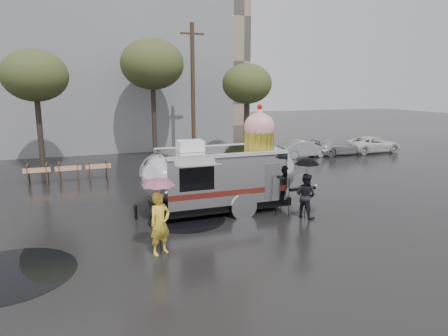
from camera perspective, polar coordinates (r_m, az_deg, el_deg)
name	(u,v)px	position (r m, az deg, el deg)	size (l,w,h in m)	color
ground	(236,230)	(14.13, 1.68, -8.90)	(120.00, 120.00, 0.00)	black
puddles	(104,244)	(13.48, -16.72, -10.42)	(9.08, 5.88, 0.01)	black
grey_building	(85,67)	(36.31, -19.24, 13.46)	(22.00, 12.00, 13.00)	slate
utility_pole	(193,91)	(27.31, -4.45, 10.91)	(1.60, 0.28, 9.00)	#473323
tree_left	(35,76)	(25.35, -25.41, 11.75)	(3.64, 3.64, 6.95)	#382D26
tree_mid	(152,65)	(27.75, -10.23, 14.33)	(4.20, 4.20, 8.03)	#382D26
tree_right	(247,84)	(27.54, 3.29, 11.84)	(3.36, 3.36, 6.42)	#382D26
barricade_row	(69,171)	(22.68, -21.31, -0.43)	(4.30, 0.80, 1.00)	#473323
parked_cars	(325,146)	(29.78, 14.25, 3.11)	(13.20, 1.90, 1.50)	silver
airstream_trailer	(222,173)	(15.98, -0.33, -0.78)	(8.04, 3.05, 4.33)	silver
person_left	(160,224)	(12.11, -9.13, -7.84)	(0.68, 0.46, 1.90)	yellow
umbrella_pink	(159,190)	(11.82, -9.28, -3.18)	(1.22, 1.22, 2.38)	pink
person_right	(306,196)	(15.53, 11.57, -3.88)	(0.83, 0.46, 1.72)	black
umbrella_black	(307,168)	(15.28, 11.73, 0.01)	(1.14, 1.14, 2.33)	black
tripod	(282,193)	(15.65, 8.34, -3.50)	(0.62, 0.58, 1.52)	black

